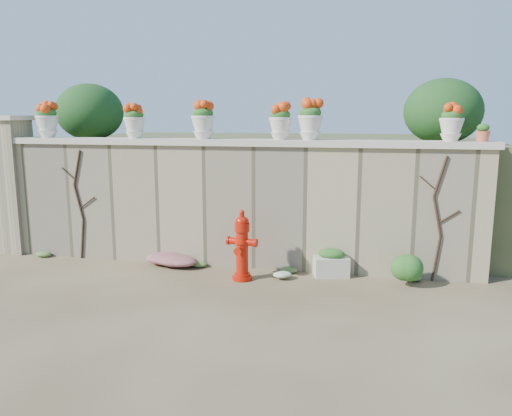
% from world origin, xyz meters
% --- Properties ---
extents(ground, '(80.00, 80.00, 0.00)m').
position_xyz_m(ground, '(0.00, 0.00, 0.00)').
color(ground, brown).
rests_on(ground, ground).
extents(stone_wall, '(8.00, 0.40, 2.00)m').
position_xyz_m(stone_wall, '(0.00, 1.80, 1.00)').
color(stone_wall, '#968964').
rests_on(stone_wall, ground).
extents(wall_cap, '(8.10, 0.52, 0.10)m').
position_xyz_m(wall_cap, '(0.00, 1.80, 2.05)').
color(wall_cap, beige).
rests_on(wall_cap, stone_wall).
extents(gate_pillar, '(0.72, 0.72, 2.48)m').
position_xyz_m(gate_pillar, '(-4.15, 1.80, 1.26)').
color(gate_pillar, '#968964').
rests_on(gate_pillar, ground).
extents(raised_fill, '(9.00, 6.00, 2.00)m').
position_xyz_m(raised_fill, '(0.00, 5.00, 1.00)').
color(raised_fill, '#384C23').
rests_on(raised_fill, ground).
extents(back_shrub_left, '(1.30, 1.30, 1.10)m').
position_xyz_m(back_shrub_left, '(-3.20, 3.00, 2.55)').
color(back_shrub_left, '#143814').
rests_on(back_shrub_left, raised_fill).
extents(back_shrub_right, '(1.30, 1.30, 1.10)m').
position_xyz_m(back_shrub_right, '(3.40, 3.00, 2.55)').
color(back_shrub_right, '#143814').
rests_on(back_shrub_right, raised_fill).
extents(vine_left, '(0.60, 0.04, 1.91)m').
position_xyz_m(vine_left, '(-2.67, 1.58, 0.99)').
color(vine_left, black).
rests_on(vine_left, ground).
extents(vine_right, '(0.60, 0.04, 1.91)m').
position_xyz_m(vine_right, '(3.23, 1.58, 0.99)').
color(vine_right, black).
rests_on(vine_right, ground).
extents(fire_hydrant, '(0.47, 0.33, 1.08)m').
position_xyz_m(fire_hydrant, '(0.36, 1.03, 0.54)').
color(fire_hydrant, '#B31506').
rests_on(fire_hydrant, ground).
extents(planter_box, '(0.59, 0.44, 0.44)m').
position_xyz_m(planter_box, '(1.68, 1.48, 0.21)').
color(planter_box, beige).
rests_on(planter_box, ground).
extents(green_shrub, '(0.68, 0.61, 0.64)m').
position_xyz_m(green_shrub, '(2.71, 1.26, 0.32)').
color(green_shrub, '#1E5119').
rests_on(green_shrub, ground).
extents(magenta_clump, '(0.93, 0.62, 0.25)m').
position_xyz_m(magenta_clump, '(-0.90, 1.42, 0.12)').
color(magenta_clump, '#BF266A').
rests_on(magenta_clump, ground).
extents(white_flowers, '(0.46, 0.37, 0.17)m').
position_xyz_m(white_flowers, '(1.01, 1.17, 0.08)').
color(white_flowers, white).
rests_on(white_flowers, ground).
extents(urn_pot_0, '(0.39, 0.39, 0.61)m').
position_xyz_m(urn_pot_0, '(-3.34, 1.80, 2.40)').
color(urn_pot_0, beige).
rests_on(urn_pot_0, wall_cap).
extents(urn_pot_1, '(0.36, 0.36, 0.57)m').
position_xyz_m(urn_pot_1, '(-1.68, 1.80, 2.38)').
color(urn_pot_1, beige).
rests_on(urn_pot_1, wall_cap).
extents(urn_pot_2, '(0.39, 0.39, 0.61)m').
position_xyz_m(urn_pot_2, '(-0.47, 1.80, 2.40)').
color(urn_pot_2, beige).
rests_on(urn_pot_2, wall_cap).
extents(urn_pot_3, '(0.36, 0.36, 0.56)m').
position_xyz_m(urn_pot_3, '(0.80, 1.80, 2.38)').
color(urn_pot_3, beige).
rests_on(urn_pot_3, wall_cap).
extents(urn_pot_4, '(0.39, 0.39, 0.61)m').
position_xyz_m(urn_pot_4, '(1.28, 1.80, 2.40)').
color(urn_pot_4, beige).
rests_on(urn_pot_4, wall_cap).
extents(urn_pot_5, '(0.35, 0.35, 0.55)m').
position_xyz_m(urn_pot_5, '(3.36, 1.80, 2.37)').
color(urn_pot_5, beige).
rests_on(urn_pot_5, wall_cap).
extents(terracotta_pot, '(0.21, 0.21, 0.25)m').
position_xyz_m(terracotta_pot, '(3.80, 1.80, 2.22)').
color(terracotta_pot, '#C65C3C').
rests_on(terracotta_pot, wall_cap).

